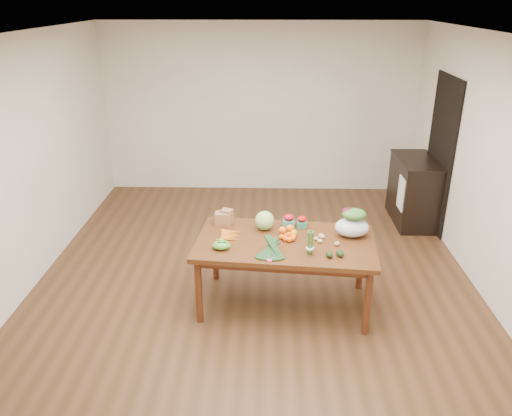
{
  "coord_description": "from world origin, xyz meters",
  "views": [
    {
      "loc": [
        0.14,
        -4.98,
        3.04
      ],
      "look_at": [
        0.01,
        0.0,
        0.91
      ],
      "focal_mm": 35.0,
      "sensor_mm": 36.0,
      "label": 1
    }
  ],
  "objects_px": {
    "paper_bag": "(223,217)",
    "mandarin_cluster": "(289,236)",
    "cabbage": "(265,221)",
    "kale_bunch": "(270,249)",
    "dining_table": "(285,273)",
    "cabinet": "(413,191)",
    "asparagus_bundle": "(310,242)",
    "salad_bag": "(352,224)"
  },
  "relations": [
    {
      "from": "cabinet",
      "to": "cabbage",
      "type": "bearing_deg",
      "value": -137.85
    },
    {
      "from": "paper_bag",
      "to": "mandarin_cluster",
      "type": "xyz_separation_m",
      "value": [
        0.7,
        -0.36,
        -0.04
      ]
    },
    {
      "from": "paper_bag",
      "to": "cabinet",
      "type": "bearing_deg",
      "value": 34.96
    },
    {
      "from": "cabbage",
      "to": "mandarin_cluster",
      "type": "relative_size",
      "value": 1.13
    },
    {
      "from": "cabinet",
      "to": "mandarin_cluster",
      "type": "distance_m",
      "value": 2.86
    },
    {
      "from": "mandarin_cluster",
      "to": "salad_bag",
      "type": "xyz_separation_m",
      "value": [
        0.65,
        0.11,
        0.09
      ]
    },
    {
      "from": "dining_table",
      "to": "salad_bag",
      "type": "relative_size",
      "value": 5.13
    },
    {
      "from": "dining_table",
      "to": "mandarin_cluster",
      "type": "bearing_deg",
      "value": 36.39
    },
    {
      "from": "cabinet",
      "to": "paper_bag",
      "type": "xyz_separation_m",
      "value": [
        -2.56,
        -1.79,
        0.36
      ]
    },
    {
      "from": "kale_bunch",
      "to": "cabbage",
      "type": "bearing_deg",
      "value": 101.38
    },
    {
      "from": "dining_table",
      "to": "mandarin_cluster",
      "type": "height_order",
      "value": "mandarin_cluster"
    },
    {
      "from": "asparagus_bundle",
      "to": "salad_bag",
      "type": "distance_m",
      "value": 0.61
    },
    {
      "from": "paper_bag",
      "to": "cabbage",
      "type": "relative_size",
      "value": 1.14
    },
    {
      "from": "dining_table",
      "to": "cabinet",
      "type": "xyz_separation_m",
      "value": [
        1.9,
        2.17,
        0.1
      ]
    },
    {
      "from": "paper_bag",
      "to": "cabbage",
      "type": "height_order",
      "value": "cabbage"
    },
    {
      "from": "cabinet",
      "to": "salad_bag",
      "type": "distance_m",
      "value": 2.41
    },
    {
      "from": "mandarin_cluster",
      "to": "asparagus_bundle",
      "type": "height_order",
      "value": "asparagus_bundle"
    },
    {
      "from": "asparagus_bundle",
      "to": "salad_bag",
      "type": "relative_size",
      "value": 0.71
    },
    {
      "from": "cabbage",
      "to": "kale_bunch",
      "type": "xyz_separation_m",
      "value": [
        0.06,
        -0.59,
        -0.02
      ]
    },
    {
      "from": "cabbage",
      "to": "kale_bunch",
      "type": "distance_m",
      "value": 0.6
    },
    {
      "from": "paper_bag",
      "to": "mandarin_cluster",
      "type": "height_order",
      "value": "paper_bag"
    },
    {
      "from": "cabinet",
      "to": "asparagus_bundle",
      "type": "relative_size",
      "value": 4.08
    },
    {
      "from": "cabinet",
      "to": "mandarin_cluster",
      "type": "bearing_deg",
      "value": -130.85
    },
    {
      "from": "dining_table",
      "to": "asparagus_bundle",
      "type": "height_order",
      "value": "asparagus_bundle"
    },
    {
      "from": "cabbage",
      "to": "asparagus_bundle",
      "type": "distance_m",
      "value": 0.7
    },
    {
      "from": "dining_table",
      "to": "cabbage",
      "type": "xyz_separation_m",
      "value": [
        -0.21,
        0.26,
        0.48
      ]
    },
    {
      "from": "kale_bunch",
      "to": "asparagus_bundle",
      "type": "relative_size",
      "value": 1.6
    },
    {
      "from": "asparagus_bundle",
      "to": "salad_bag",
      "type": "height_order",
      "value": "salad_bag"
    },
    {
      "from": "kale_bunch",
      "to": "dining_table",
      "type": "bearing_deg",
      "value": 70.51
    },
    {
      "from": "cabbage",
      "to": "salad_bag",
      "type": "height_order",
      "value": "salad_bag"
    },
    {
      "from": "dining_table",
      "to": "salad_bag",
      "type": "xyz_separation_m",
      "value": [
        0.68,
        0.13,
        0.51
      ]
    },
    {
      "from": "asparagus_bundle",
      "to": "paper_bag",
      "type": "bearing_deg",
      "value": 148.81
    },
    {
      "from": "kale_bunch",
      "to": "asparagus_bundle",
      "type": "bearing_deg",
      "value": 13.24
    },
    {
      "from": "cabbage",
      "to": "salad_bag",
      "type": "relative_size",
      "value": 0.58
    },
    {
      "from": "asparagus_bundle",
      "to": "cabinet",
      "type": "bearing_deg",
      "value": 61.15
    },
    {
      "from": "cabinet",
      "to": "cabbage",
      "type": "xyz_separation_m",
      "value": [
        -2.11,
        -1.91,
        0.38
      ]
    },
    {
      "from": "cabbage",
      "to": "salad_bag",
      "type": "distance_m",
      "value": 0.91
    },
    {
      "from": "cabinet",
      "to": "cabbage",
      "type": "height_order",
      "value": "cabbage"
    },
    {
      "from": "paper_bag",
      "to": "mandarin_cluster",
      "type": "relative_size",
      "value": 1.29
    },
    {
      "from": "dining_table",
      "to": "cabbage",
      "type": "height_order",
      "value": "cabbage"
    },
    {
      "from": "asparagus_bundle",
      "to": "kale_bunch",
      "type": "bearing_deg",
      "value": -166.76
    },
    {
      "from": "cabbage",
      "to": "kale_bunch",
      "type": "bearing_deg",
      "value": -84.05
    }
  ]
}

